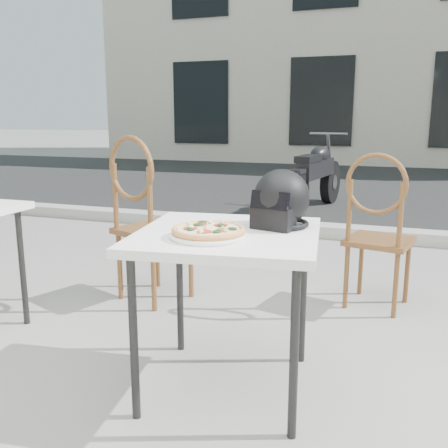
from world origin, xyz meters
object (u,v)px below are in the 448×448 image
(cafe_chair_main, at_px, (378,224))
(cafe_chair_side, at_px, (145,211))
(cafe_table_main, at_px, (228,246))
(pizza, at_px, (208,230))
(helmet, at_px, (281,201))
(motorcycle, at_px, (315,177))
(plate, at_px, (208,235))

(cafe_chair_main, relative_size, cafe_chair_side, 0.91)
(cafe_table_main, relative_size, pizza, 2.25)
(helmet, bearing_deg, pizza, -113.46)
(pizza, bearing_deg, motorcycle, 94.05)
(pizza, relative_size, cafe_chair_main, 0.38)
(helmet, relative_size, cafe_chair_side, 0.28)
(pizza, distance_m, helmet, 0.39)
(cafe_table_main, distance_m, pizza, 0.17)
(cafe_table_main, distance_m, cafe_chair_side, 1.21)
(cafe_table_main, relative_size, helmet, 2.79)
(cafe_table_main, bearing_deg, motorcycle, 94.62)
(cafe_table_main, bearing_deg, helmet, 42.27)
(cafe_table_main, height_order, motorcycle, motorcycle)
(pizza, bearing_deg, cafe_chair_side, 130.13)
(cafe_table_main, relative_size, plate, 2.20)
(motorcycle, bearing_deg, pizza, -77.54)
(pizza, xyz_separation_m, helmet, (0.23, 0.30, 0.08))
(cafe_table_main, distance_m, helmet, 0.31)
(plate, height_order, pizza, pizza)
(cafe_chair_side, relative_size, motorcycle, 0.55)
(helmet, distance_m, cafe_chair_side, 1.27)
(motorcycle, bearing_deg, plate, -77.54)
(plate, height_order, cafe_chair_side, cafe_chair_side)
(helmet, bearing_deg, plate, -113.46)
(plate, height_order, cafe_chair_main, cafe_chair_main)
(pizza, distance_m, cafe_chair_main, 1.49)
(pizza, bearing_deg, cafe_chair_main, 65.81)
(pizza, relative_size, motorcycle, 0.19)
(pizza, relative_size, helmet, 1.24)
(pizza, bearing_deg, cafe_table_main, 74.60)
(helmet, distance_m, motorcycle, 4.42)
(cafe_table_main, distance_m, cafe_chair_main, 1.34)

